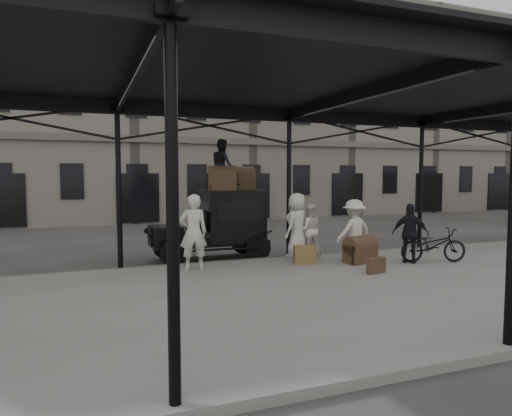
% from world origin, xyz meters
% --- Properties ---
extents(ground, '(120.00, 120.00, 0.00)m').
position_xyz_m(ground, '(0.00, 0.00, 0.00)').
color(ground, '#383533').
rests_on(ground, ground).
extents(platform, '(28.00, 8.00, 0.15)m').
position_xyz_m(platform, '(0.00, -2.00, 0.07)').
color(platform, slate).
rests_on(platform, ground).
extents(canopy, '(22.50, 9.00, 4.74)m').
position_xyz_m(canopy, '(0.00, -1.72, 4.60)').
color(canopy, black).
rests_on(canopy, ground).
extents(building_frontage, '(64.00, 8.00, 14.00)m').
position_xyz_m(building_frontage, '(0.00, 18.00, 7.00)').
color(building_frontage, slate).
rests_on(building_frontage, ground).
extents(taxi, '(3.65, 1.55, 2.18)m').
position_xyz_m(taxi, '(-1.82, 2.99, 1.20)').
color(taxi, black).
rests_on(taxi, ground).
extents(porter_left, '(0.77, 0.53, 2.01)m').
position_xyz_m(porter_left, '(-3.21, 1.05, 1.15)').
color(porter_left, beige).
rests_on(porter_left, platform).
extents(porter_midleft, '(0.88, 0.74, 1.64)m').
position_xyz_m(porter_midleft, '(0.60, 1.80, 0.97)').
color(porter_midleft, silver).
rests_on(porter_midleft, platform).
extents(porter_centre, '(1.14, 1.07, 1.96)m').
position_xyz_m(porter_centre, '(0.18, 1.80, 1.13)').
color(porter_centre, beige).
rests_on(porter_centre, platform).
extents(porter_official, '(0.99, 1.00, 1.69)m').
position_xyz_m(porter_official, '(2.76, -0.23, 1.00)').
color(porter_official, black).
rests_on(porter_official, platform).
extents(porter_right, '(1.24, 0.82, 1.79)m').
position_xyz_m(porter_right, '(1.43, 0.58, 1.05)').
color(porter_right, beige).
rests_on(porter_right, platform).
extents(bicycle, '(1.99, 1.21, 0.99)m').
position_xyz_m(bicycle, '(3.47, -0.37, 0.64)').
color(bicycle, black).
rests_on(bicycle, platform).
extents(porter_roof, '(0.63, 0.79, 1.58)m').
position_xyz_m(porter_roof, '(-1.85, 2.89, 2.97)').
color(porter_roof, black).
rests_on(porter_roof, taxi).
extents(steamer_trunk_roof_near, '(0.96, 0.72, 0.63)m').
position_xyz_m(steamer_trunk_roof_near, '(-1.90, 2.74, 2.49)').
color(steamer_trunk_roof_near, '#4C3A23').
rests_on(steamer_trunk_roof_near, taxi).
extents(steamer_trunk_roof_far, '(0.89, 0.59, 0.62)m').
position_xyz_m(steamer_trunk_roof_far, '(-1.15, 3.19, 2.49)').
color(steamer_trunk_roof_far, '#4C3A23').
rests_on(steamer_trunk_roof_far, taxi).
extents(steamer_trunk_platform, '(0.97, 0.69, 0.65)m').
position_xyz_m(steamer_trunk_platform, '(1.47, 0.31, 0.47)').
color(steamer_trunk_platform, '#4C3A23').
rests_on(steamer_trunk_platform, platform).
extents(wicker_hamper, '(0.71, 0.61, 0.50)m').
position_xyz_m(wicker_hamper, '(-0.07, 0.77, 0.40)').
color(wicker_hamper, olive).
rests_on(wicker_hamper, platform).
extents(suitcase_upright, '(0.30, 0.62, 0.45)m').
position_xyz_m(suitcase_upright, '(2.43, 1.80, 0.38)').
color(suitcase_upright, '#4C3A23').
rests_on(suitcase_upright, platform).
extents(suitcase_flat, '(0.62, 0.30, 0.40)m').
position_xyz_m(suitcase_flat, '(1.05, -1.03, 0.35)').
color(suitcase_flat, '#4C3A23').
rests_on(suitcase_flat, platform).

